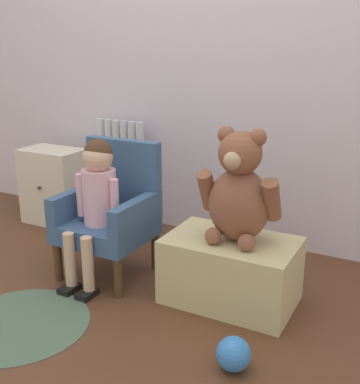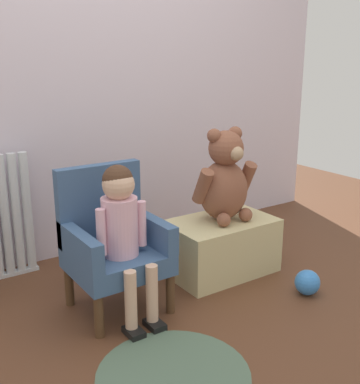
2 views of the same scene
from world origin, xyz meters
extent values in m
plane|color=#56321F|center=(0.00, 0.00, 0.00)|extent=(6.00, 6.00, 0.00)
cube|color=silver|center=(0.00, 1.23, 1.20)|extent=(3.80, 0.05, 2.40)
cylinder|color=silver|center=(-0.72, 1.11, 0.36)|extent=(0.05, 0.05, 0.68)
cylinder|color=silver|center=(-0.65, 1.11, 0.36)|extent=(0.05, 0.05, 0.68)
cylinder|color=silver|center=(-0.59, 1.11, 0.36)|extent=(0.05, 0.05, 0.68)
cylinder|color=silver|center=(-0.53, 1.11, 0.36)|extent=(0.05, 0.05, 0.68)
cylinder|color=silver|center=(-0.47, 1.11, 0.36)|extent=(0.05, 0.05, 0.68)
cylinder|color=silver|center=(-0.41, 1.11, 0.36)|extent=(0.05, 0.05, 0.68)
cube|color=silver|center=(-0.56, 1.11, 0.01)|extent=(0.37, 0.05, 0.02)
cube|color=beige|center=(-0.98, 0.90, 0.25)|extent=(0.41, 0.26, 0.51)
sphere|color=#4C3823|center=(-0.98, 0.76, 0.28)|extent=(0.02, 0.02, 0.02)
cube|color=#3A577F|center=(-0.19, 0.42, 0.26)|extent=(0.44, 0.41, 0.10)
cube|color=#3A577F|center=(-0.19, 0.60, 0.50)|extent=(0.44, 0.06, 0.40)
cube|color=#3A577F|center=(-0.38, 0.42, 0.38)|extent=(0.06, 0.41, 0.14)
cube|color=#3A577F|center=(0.00, 0.42, 0.38)|extent=(0.06, 0.41, 0.14)
cylinder|color=#4C331E|center=(-0.38, 0.25, 0.10)|extent=(0.04, 0.04, 0.21)
cylinder|color=#4C331E|center=(0.00, 0.25, 0.10)|extent=(0.04, 0.04, 0.21)
cylinder|color=#4C331E|center=(-0.38, 0.60, 0.10)|extent=(0.04, 0.04, 0.21)
cylinder|color=#4C331E|center=(0.00, 0.60, 0.10)|extent=(0.04, 0.04, 0.21)
cylinder|color=#E0ACBE|center=(-0.19, 0.38, 0.45)|extent=(0.17, 0.17, 0.28)
sphere|color=#D8AD8E|center=(-0.19, 0.38, 0.65)|extent=(0.15, 0.15, 0.15)
sphere|color=#472D1E|center=(-0.19, 0.39, 0.67)|extent=(0.14, 0.14, 0.14)
cylinder|color=#D8AD8E|center=(-0.25, 0.19, 0.17)|extent=(0.06, 0.06, 0.28)
cube|color=black|center=(-0.25, 0.17, 0.01)|extent=(0.07, 0.11, 0.03)
cylinder|color=#D8AD8E|center=(-0.14, 0.19, 0.17)|extent=(0.06, 0.06, 0.28)
cube|color=black|center=(-0.14, 0.17, 0.01)|extent=(0.07, 0.11, 0.03)
cylinder|color=#E0ACBE|center=(-0.30, 0.36, 0.45)|extent=(0.04, 0.04, 0.22)
cylinder|color=#E0ACBE|center=(-0.09, 0.36, 0.45)|extent=(0.04, 0.04, 0.22)
cube|color=#C7BA84|center=(0.49, 0.47, 0.16)|extent=(0.60, 0.38, 0.32)
ellipsoid|color=brown|center=(0.51, 0.49, 0.48)|extent=(0.29, 0.25, 0.34)
sphere|color=brown|center=(0.51, 0.48, 0.73)|extent=(0.19, 0.19, 0.19)
sphere|color=tan|center=(0.51, 0.39, 0.71)|extent=(0.08, 0.08, 0.08)
sphere|color=brown|center=(0.44, 0.49, 0.80)|extent=(0.08, 0.08, 0.08)
sphere|color=brown|center=(0.59, 0.49, 0.80)|extent=(0.08, 0.08, 0.08)
cylinder|color=brown|center=(0.36, 0.48, 0.53)|extent=(0.07, 0.15, 0.21)
cylinder|color=brown|center=(0.67, 0.48, 0.53)|extent=(0.07, 0.15, 0.21)
sphere|color=brown|center=(0.44, 0.38, 0.35)|extent=(0.08, 0.08, 0.08)
sphere|color=brown|center=(0.59, 0.38, 0.35)|extent=(0.08, 0.08, 0.08)
cylinder|color=#4D6450|center=(-0.25, -0.16, 0.00)|extent=(0.62, 0.62, 0.01)
sphere|color=#367ED2|center=(0.70, 0.00, 0.07)|extent=(0.13, 0.13, 0.13)
camera|label=1|loc=(1.24, -1.46, 1.19)|focal=45.00mm
camera|label=2|loc=(-1.14, -1.52, 1.22)|focal=45.00mm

